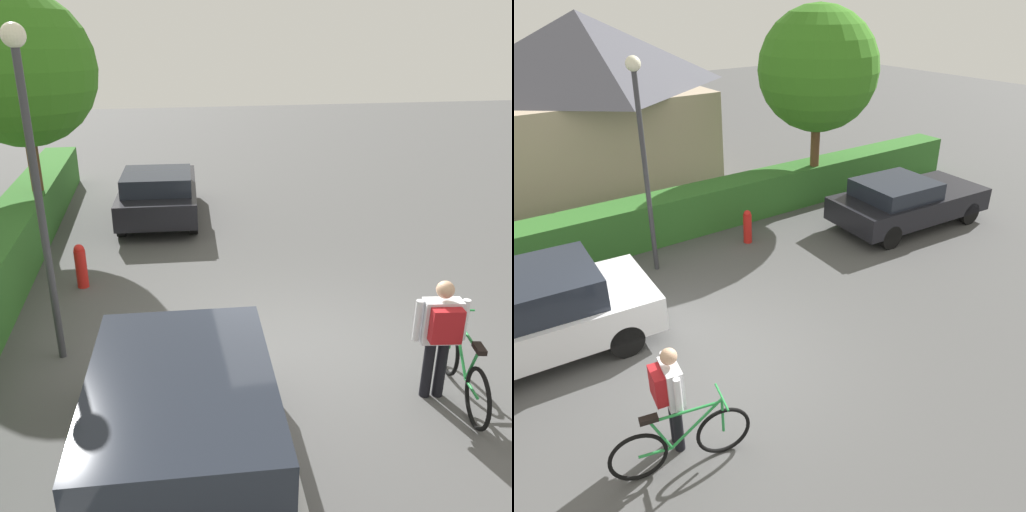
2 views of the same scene
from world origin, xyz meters
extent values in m
plane|color=#4D4D4D|center=(0.00, 0.00, 0.00)|extent=(60.00, 60.00, 0.00)
cube|color=silver|center=(-2.59, 1.87, 0.60)|extent=(4.51, 2.13, 0.62)
cube|color=#1E232D|center=(-2.44, 1.86, 1.18)|extent=(2.50, 1.78, 0.54)
cylinder|color=black|center=(-1.04, 2.60, 0.29)|extent=(0.59, 0.22, 0.58)
cylinder|color=black|center=(-1.15, 0.94, 0.29)|extent=(0.59, 0.22, 0.58)
cube|color=black|center=(6.70, 1.87, 0.57)|extent=(4.10, 2.05, 0.56)
cube|color=#1E232D|center=(6.17, 1.91, 1.05)|extent=(1.85, 1.69, 0.40)
cylinder|color=black|center=(8.11, 2.59, 0.29)|extent=(0.59, 0.22, 0.58)
cylinder|color=black|center=(8.00, 0.98, 0.29)|extent=(0.59, 0.22, 0.58)
cylinder|color=black|center=(5.40, 2.77, 0.29)|extent=(0.59, 0.22, 0.58)
cylinder|color=black|center=(5.29, 1.16, 0.29)|extent=(0.59, 0.22, 0.58)
torus|color=black|center=(-0.89, -1.69, 0.36)|extent=(0.71, 0.20, 0.72)
torus|color=black|center=(-1.94, -1.46, 0.36)|extent=(0.71, 0.20, 0.72)
cylinder|color=#268C3F|center=(-1.22, -1.62, 0.62)|extent=(0.68, 0.18, 0.58)
cylinder|color=#268C3F|center=(-1.65, -1.52, 0.61)|extent=(0.26, 0.09, 0.55)
cylinder|color=#268C3F|center=(-1.35, -1.59, 0.85)|extent=(0.83, 0.22, 0.04)
cylinder|color=#268C3F|center=(-1.74, -1.50, 0.35)|extent=(0.41, 0.12, 0.05)
cylinder|color=#268C3F|center=(-0.89, -1.69, 0.63)|extent=(0.04, 0.04, 0.53)
cube|color=black|center=(-1.77, -1.50, 0.90)|extent=(0.24, 0.15, 0.06)
cylinder|color=#268C3F|center=(-0.89, -1.69, 0.92)|extent=(0.14, 0.49, 0.03)
cylinder|color=black|center=(-1.32, -1.16, 0.39)|extent=(0.13, 0.13, 0.77)
cylinder|color=black|center=(-1.35, -1.32, 0.39)|extent=(0.13, 0.13, 0.77)
cube|color=silver|center=(-1.33, -1.24, 1.05)|extent=(0.27, 0.48, 0.55)
sphere|color=tan|center=(-1.33, -1.24, 1.46)|extent=(0.21, 0.21, 0.21)
cylinder|color=silver|center=(-1.29, -0.97, 1.06)|extent=(0.09, 0.09, 0.52)
cylinder|color=silver|center=(-1.38, -1.51, 1.06)|extent=(0.09, 0.09, 0.52)
cube|color=#AC191E|center=(-1.49, -1.22, 1.08)|extent=(0.21, 0.38, 0.42)
cylinder|color=#38383D|center=(0.46, 3.40, 2.03)|extent=(0.10, 0.10, 4.06)
sphere|color=#F2EDCC|center=(0.46, 3.40, 4.18)|extent=(0.28, 0.28, 0.28)
cylinder|color=brown|center=(5.75, 4.48, 1.32)|extent=(0.24, 0.24, 2.64)
sphere|color=#377A1F|center=(5.75, 4.48, 3.57)|extent=(3.09, 3.09, 3.09)
cylinder|color=red|center=(2.79, 3.35, 0.35)|extent=(0.20, 0.20, 0.70)
sphere|color=red|center=(2.79, 3.35, 0.72)|extent=(0.18, 0.18, 0.18)
camera|label=1|loc=(-6.45, 1.96, 4.14)|focal=37.92mm
camera|label=2|loc=(-3.16, -5.88, 5.32)|focal=35.79mm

